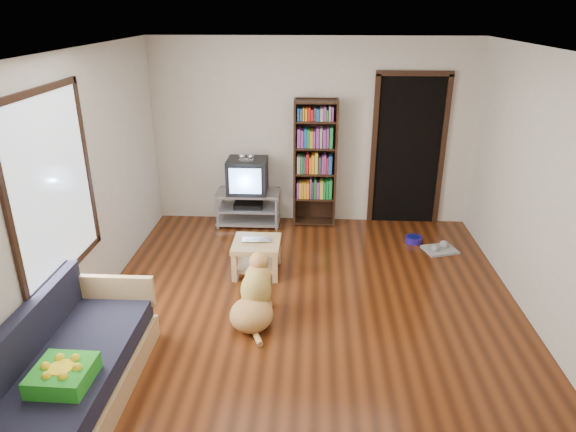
{
  "coord_description": "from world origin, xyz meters",
  "views": [
    {
      "loc": [
        0.04,
        -4.61,
        2.97
      ],
      "look_at": [
        -0.23,
        0.4,
        0.9
      ],
      "focal_mm": 32.0,
      "sensor_mm": 36.0,
      "label": 1
    }
  ],
  "objects_px": {
    "grey_rag": "(440,250)",
    "bookshelf": "(315,157)",
    "green_cushion": "(63,375)",
    "dog_bowl": "(413,239)",
    "crt_tv": "(248,175)",
    "sofa": "(71,370)",
    "coffee_table": "(257,251)",
    "dog": "(255,298)",
    "laptop": "(256,242)",
    "tv_stand": "(248,207)"
  },
  "relations": [
    {
      "from": "grey_rag",
      "to": "bookshelf",
      "type": "height_order",
      "value": "bookshelf"
    },
    {
      "from": "green_cushion",
      "to": "dog_bowl",
      "type": "bearing_deg",
      "value": 48.86
    },
    {
      "from": "crt_tv",
      "to": "sofa",
      "type": "xyz_separation_m",
      "value": [
        -0.97,
        -3.65,
        -0.48
      ]
    },
    {
      "from": "dog_bowl",
      "to": "sofa",
      "type": "height_order",
      "value": "sofa"
    },
    {
      "from": "coffee_table",
      "to": "grey_rag",
      "type": "bearing_deg",
      "value": 16.58
    },
    {
      "from": "crt_tv",
      "to": "dog",
      "type": "distance_m",
      "value": 2.55
    },
    {
      "from": "green_cushion",
      "to": "dog_bowl",
      "type": "distance_m",
      "value": 4.69
    },
    {
      "from": "green_cushion",
      "to": "bookshelf",
      "type": "height_order",
      "value": "bookshelf"
    },
    {
      "from": "dog_bowl",
      "to": "sofa",
      "type": "xyz_separation_m",
      "value": [
        -3.27,
        -3.12,
        0.22
      ]
    },
    {
      "from": "grey_rag",
      "to": "sofa",
      "type": "height_order",
      "value": "sofa"
    },
    {
      "from": "dog_bowl",
      "to": "sofa",
      "type": "distance_m",
      "value": 4.53
    },
    {
      "from": "dog",
      "to": "green_cushion",
      "type": "bearing_deg",
      "value": -128.97
    },
    {
      "from": "grey_rag",
      "to": "crt_tv",
      "type": "distance_m",
      "value": 2.81
    },
    {
      "from": "coffee_table",
      "to": "dog",
      "type": "xyz_separation_m",
      "value": [
        0.09,
        -1.0,
        -0.03
      ]
    },
    {
      "from": "green_cushion",
      "to": "laptop",
      "type": "distance_m",
      "value": 2.73
    },
    {
      "from": "green_cushion",
      "to": "crt_tv",
      "type": "xyz_separation_m",
      "value": [
        0.85,
        3.98,
        0.26
      ]
    },
    {
      "from": "green_cushion",
      "to": "crt_tv",
      "type": "relative_size",
      "value": 0.7
    },
    {
      "from": "green_cushion",
      "to": "crt_tv",
      "type": "height_order",
      "value": "crt_tv"
    },
    {
      "from": "bookshelf",
      "to": "sofa",
      "type": "relative_size",
      "value": 1.0
    },
    {
      "from": "sofa",
      "to": "dog",
      "type": "relative_size",
      "value": 2.11
    },
    {
      "from": "green_cushion",
      "to": "coffee_table",
      "type": "distance_m",
      "value": 2.76
    },
    {
      "from": "dog_bowl",
      "to": "bookshelf",
      "type": "distance_m",
      "value": 1.76
    },
    {
      "from": "dog_bowl",
      "to": "tv_stand",
      "type": "height_order",
      "value": "tv_stand"
    },
    {
      "from": "green_cushion",
      "to": "crt_tv",
      "type": "bearing_deg",
      "value": 79.17
    },
    {
      "from": "laptop",
      "to": "dog",
      "type": "xyz_separation_m",
      "value": [
        0.09,
        -0.97,
        -0.16
      ]
    },
    {
      "from": "crt_tv",
      "to": "sofa",
      "type": "bearing_deg",
      "value": -104.93
    },
    {
      "from": "grey_rag",
      "to": "dog_bowl",
      "type": "bearing_deg",
      "value": 140.19
    },
    {
      "from": "tv_stand",
      "to": "crt_tv",
      "type": "height_order",
      "value": "crt_tv"
    },
    {
      "from": "green_cushion",
      "to": "bookshelf",
      "type": "xyz_separation_m",
      "value": [
        1.8,
        4.05,
        0.51
      ]
    },
    {
      "from": "tv_stand",
      "to": "crt_tv",
      "type": "relative_size",
      "value": 1.55
    },
    {
      "from": "dog_bowl",
      "to": "coffee_table",
      "type": "height_order",
      "value": "coffee_table"
    },
    {
      "from": "bookshelf",
      "to": "coffee_table",
      "type": "height_order",
      "value": "bookshelf"
    },
    {
      "from": "laptop",
      "to": "dog",
      "type": "bearing_deg",
      "value": -88.95
    },
    {
      "from": "green_cushion",
      "to": "sofa",
      "type": "bearing_deg",
      "value": 111.91
    },
    {
      "from": "dog_bowl",
      "to": "bookshelf",
      "type": "relative_size",
      "value": 0.12
    },
    {
      "from": "coffee_table",
      "to": "bookshelf",
      "type": "bearing_deg",
      "value": 66.48
    },
    {
      "from": "grey_rag",
      "to": "bookshelf",
      "type": "bearing_deg",
      "value": 152.68
    },
    {
      "from": "laptop",
      "to": "bookshelf",
      "type": "height_order",
      "value": "bookshelf"
    },
    {
      "from": "tv_stand",
      "to": "coffee_table",
      "type": "height_order",
      "value": "tv_stand"
    },
    {
      "from": "laptop",
      "to": "tv_stand",
      "type": "distance_m",
      "value": 1.51
    },
    {
      "from": "green_cushion",
      "to": "dog_bowl",
      "type": "height_order",
      "value": "green_cushion"
    },
    {
      "from": "dog_bowl",
      "to": "coffee_table",
      "type": "relative_size",
      "value": 0.4
    },
    {
      "from": "grey_rag",
      "to": "crt_tv",
      "type": "height_order",
      "value": "crt_tv"
    },
    {
      "from": "coffee_table",
      "to": "tv_stand",
      "type": "bearing_deg",
      "value": 100.92
    },
    {
      "from": "laptop",
      "to": "green_cushion",
      "type": "bearing_deg",
      "value": -118.76
    },
    {
      "from": "laptop",
      "to": "crt_tv",
      "type": "height_order",
      "value": "crt_tv"
    },
    {
      "from": "dog_bowl",
      "to": "bookshelf",
      "type": "xyz_separation_m",
      "value": [
        -1.35,
        0.6,
        0.96
      ]
    },
    {
      "from": "dog_bowl",
      "to": "dog",
      "type": "height_order",
      "value": "dog"
    },
    {
      "from": "grey_rag",
      "to": "sofa",
      "type": "relative_size",
      "value": 0.22
    },
    {
      "from": "sofa",
      "to": "laptop",
      "type": "bearing_deg",
      "value": 59.8
    }
  ]
}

